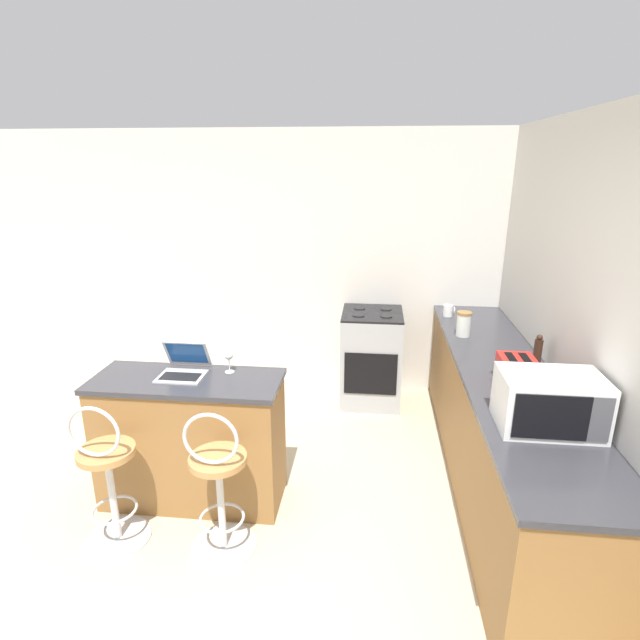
# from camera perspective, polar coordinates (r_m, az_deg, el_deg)

# --- Properties ---
(ground_plane) EXTENTS (20.00, 20.00, 0.00)m
(ground_plane) POSITION_cam_1_polar(r_m,az_deg,el_deg) (3.33, -12.22, -26.32)
(ground_plane) COLOR #BCAD8E
(wall_back) EXTENTS (12.00, 0.06, 2.60)m
(wall_back) POSITION_cam_1_polar(r_m,az_deg,el_deg) (5.10, -3.82, 6.41)
(wall_back) COLOR silver
(wall_back) RESTS_ON ground_plane
(breakfast_bar) EXTENTS (1.26, 0.51, 0.92)m
(breakfast_bar) POSITION_cam_1_polar(r_m,az_deg,el_deg) (3.65, -14.49, -13.09)
(breakfast_bar) COLOR olive
(breakfast_bar) RESTS_ON ground_plane
(counter_right) EXTENTS (0.65, 3.18, 0.92)m
(counter_right) POSITION_cam_1_polar(r_m,az_deg,el_deg) (3.91, 19.71, -11.41)
(counter_right) COLOR olive
(counter_right) RESTS_ON ground_plane
(bar_stool_near) EXTENTS (0.40, 0.40, 0.98)m
(bar_stool_near) POSITION_cam_1_polar(r_m,az_deg,el_deg) (3.42, -23.04, -16.38)
(bar_stool_near) COLOR silver
(bar_stool_near) RESTS_ON ground_plane
(bar_stool_far) EXTENTS (0.40, 0.40, 0.98)m
(bar_stool_far) POSITION_cam_1_polar(r_m,az_deg,el_deg) (3.16, -11.50, -18.17)
(bar_stool_far) COLOR silver
(bar_stool_far) RESTS_ON ground_plane
(laptop) EXTENTS (0.30, 0.31, 0.22)m
(laptop) POSITION_cam_1_polar(r_m,az_deg,el_deg) (3.50, -15.29, -5.10)
(laptop) COLOR #B7BABF
(laptop) RESTS_ON breakfast_bar
(microwave) EXTENTS (0.52, 0.36, 0.30)m
(microwave) POSITION_cam_1_polar(r_m,az_deg,el_deg) (2.95, 24.76, -8.52)
(microwave) COLOR white
(microwave) RESTS_ON counter_right
(toaster) EXTENTS (0.24, 0.25, 0.19)m
(toaster) POSITION_cam_1_polar(r_m,az_deg,el_deg) (3.43, 21.54, -5.49)
(toaster) COLOR red
(toaster) RESTS_ON counter_right
(stove_range) EXTENTS (0.57, 0.61, 0.93)m
(stove_range) POSITION_cam_1_polar(r_m,az_deg,el_deg) (4.93, 5.86, -4.25)
(stove_range) COLOR #9EA3A8
(stove_range) RESTS_ON ground_plane
(storage_jar) EXTENTS (0.12, 0.12, 0.20)m
(storage_jar) POSITION_cam_1_polar(r_m,az_deg,el_deg) (4.25, 16.10, -0.42)
(storage_jar) COLOR silver
(storage_jar) RESTS_ON counter_right
(mug_white) EXTENTS (0.10, 0.09, 0.10)m
(mug_white) POSITION_cam_1_polar(r_m,az_deg,el_deg) (4.78, 14.44, 1.06)
(mug_white) COLOR white
(mug_white) RESTS_ON counter_right
(pepper_mill) EXTENTS (0.06, 0.06, 0.24)m
(pepper_mill) POSITION_cam_1_polar(r_m,az_deg,el_deg) (3.77, 23.61, -3.38)
(pepper_mill) COLOR #331E14
(pepper_mill) RESTS_ON counter_right
(wine_glass_tall) EXTENTS (0.06, 0.06, 0.16)m
(wine_glass_tall) POSITION_cam_1_polar(r_m,az_deg,el_deg) (3.43, -10.39, -4.12)
(wine_glass_tall) COLOR silver
(wine_glass_tall) RESTS_ON breakfast_bar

